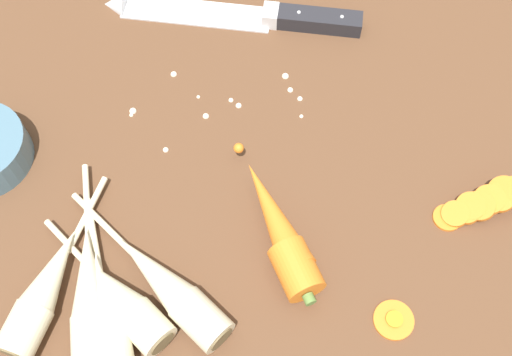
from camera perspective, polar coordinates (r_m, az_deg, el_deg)
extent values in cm
cube|color=brown|center=(73.53, -0.55, 0.00)|extent=(120.00, 90.00, 4.00)
cube|color=silver|center=(86.17, -5.51, 14.95)|extent=(19.68, 13.41, 0.50)
cone|color=silver|center=(88.91, -12.87, 15.37)|extent=(4.53, 4.91, 3.96)
cube|color=silver|center=(84.28, 1.34, 14.74)|extent=(3.16, 3.54, 2.20)
cube|color=#232328|center=(84.08, 5.88, 14.24)|extent=(11.00, 7.71, 2.20)
sphere|color=silver|center=(83.30, 3.97, 14.98)|extent=(0.50, 0.50, 0.50)
sphere|color=silver|center=(83.35, 7.93, 14.50)|extent=(0.50, 0.50, 0.50)
cylinder|color=orange|center=(64.67, 3.79, -8.37)|extent=(4.42, 5.75, 4.20)
cone|color=orange|center=(66.88, 1.37, -3.41)|extent=(4.53, 13.56, 3.99)
sphere|color=orange|center=(70.82, -1.61, 2.77)|extent=(1.20, 1.20, 1.20)
cylinder|color=#5B7F3D|center=(63.78, 5.09, -11.00)|extent=(1.24, 1.05, 1.20)
cylinder|color=beige|center=(63.80, -13.08, -15.45)|extent=(4.38, 5.01, 4.00)
cone|color=beige|center=(65.79, -14.03, -10.04)|extent=(4.49, 8.63, 3.80)
cylinder|color=beige|center=(69.22, -14.73, -5.16)|extent=(1.46, 9.05, 0.70)
cylinder|color=beige|center=(64.47, -14.89, -14.60)|extent=(4.97, 6.17, 4.00)
cone|color=beige|center=(66.86, -15.20, -8.25)|extent=(5.59, 10.35, 3.80)
cylinder|color=beige|center=(70.88, -15.30, -2.59)|extent=(2.70, 10.55, 0.70)
cylinder|color=beige|center=(63.27, -5.03, -12.90)|extent=(5.97, 6.67, 4.00)
cone|color=beige|center=(65.53, -9.67, -8.31)|extent=(7.61, 10.44, 3.80)
cylinder|color=beige|center=(69.46, -13.80, -4.23)|extent=(5.16, 9.83, 0.70)
cylinder|color=brown|center=(62.66, -3.24, -14.60)|extent=(2.66, 1.47, 2.80)
cylinder|color=beige|center=(63.76, -10.01, -13.41)|extent=(5.51, 5.75, 4.00)
cone|color=beige|center=(65.86, -13.56, -9.56)|extent=(6.79, 8.84, 3.80)
cylinder|color=beige|center=(69.34, -16.68, -6.14)|extent=(4.25, 8.13, 0.70)
cylinder|color=brown|center=(63.14, -8.65, -14.84)|extent=(2.67, 1.45, 2.80)
cylinder|color=beige|center=(66.82, -20.59, -12.99)|extent=(6.18, 6.31, 4.00)
cone|color=beige|center=(67.92, -17.98, -7.90)|extent=(8.42, 9.14, 3.80)
cylinder|color=beige|center=(70.51, -15.31, -3.21)|extent=(6.46, 7.74, 0.70)
cylinder|color=brown|center=(66.59, -21.57, -14.85)|extent=(2.36, 2.00, 2.80)
cylinder|color=orange|center=(71.89, 17.23, -3.46)|extent=(3.21, 3.21, 0.70)
cylinder|color=orange|center=(72.02, 17.87, -3.19)|extent=(3.12, 3.04, 1.46)
cylinder|color=orange|center=(72.32, 18.84, -2.88)|extent=(3.14, 3.08, 1.70)
cylinder|color=orange|center=(72.43, 19.18, -2.49)|extent=(3.34, 3.30, 1.83)
cylinder|color=orange|center=(72.51, 19.94, -2.43)|extent=(3.42, 3.41, 2.02)
cylinder|color=orange|center=(72.93, 20.70, -1.89)|extent=(3.48, 3.43, 1.73)
cylinder|color=orange|center=(73.18, 21.54, -1.69)|extent=(3.40, 3.35, 1.79)
cylinder|color=orange|center=(73.44, 21.86, -1.12)|extent=(3.38, 3.40, 2.14)
cylinder|color=orange|center=(66.27, 12.59, -12.61)|extent=(4.19, 4.19, 0.70)
cylinder|color=orange|center=(66.02, 12.64, -12.55)|extent=(1.76, 1.76, 0.16)
sphere|color=silver|center=(77.04, 4.08, 7.42)|extent=(0.67, 0.67, 0.67)
sphere|color=silver|center=(77.73, 3.19, 8.24)|extent=(0.72, 0.72, 0.72)
sphere|color=silver|center=(73.58, -8.35, 2.70)|extent=(0.69, 0.69, 0.69)
sphere|color=silver|center=(77.06, -11.45, 5.79)|extent=(0.49, 0.49, 0.49)
sphere|color=silver|center=(75.64, 4.21, 5.78)|extent=(0.49, 0.49, 0.49)
sphere|color=silver|center=(76.81, -2.33, 7.30)|extent=(0.62, 0.62, 0.62)
sphere|color=silver|center=(77.19, -11.32, 6.23)|extent=(0.88, 0.88, 0.88)
sphere|color=silver|center=(79.74, -7.62, 9.61)|extent=(0.80, 0.80, 0.80)
sphere|color=silver|center=(78.93, 2.73, 9.53)|extent=(0.87, 0.87, 0.87)
sphere|color=silver|center=(76.25, -1.62, 6.83)|extent=(0.75, 0.75, 0.75)
sphere|color=silver|center=(77.43, -5.35, 7.53)|extent=(0.45, 0.45, 0.45)
sphere|color=silver|center=(75.58, -4.66, 5.85)|extent=(0.78, 0.78, 0.78)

